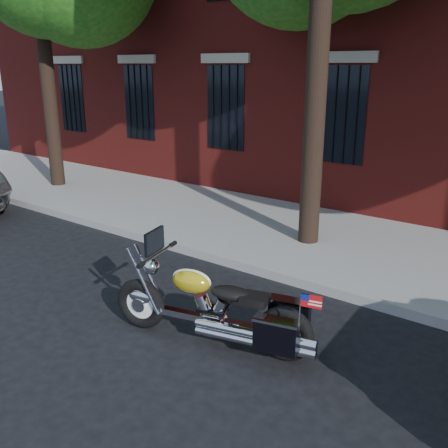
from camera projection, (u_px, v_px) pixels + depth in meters
The scene contains 4 objects.
ground at pixel (181, 297), 7.20m from camera, with size 120.00×120.00×0.00m, color black.
curb at pixel (237, 263), 8.22m from camera, with size 40.00×0.16×0.15m, color gray.
sidewalk at pixel (293, 234), 9.65m from camera, with size 40.00×3.60×0.15m, color gray.
motorcycle at pixel (219, 311), 5.82m from camera, with size 2.67×1.14×1.34m.
Camera 1 is at (4.44, -4.84, 3.20)m, focal length 40.00 mm.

